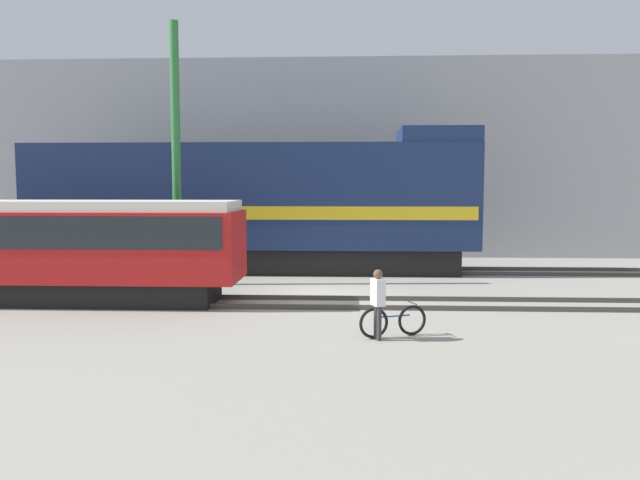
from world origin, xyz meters
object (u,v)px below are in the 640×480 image
Objects in this scene: freight_locomotive at (256,206)px; streetcar at (31,244)px; bicycle at (393,321)px; utility_pole_left at (176,155)px; person at (378,298)px.

streetcar is (-5.63, -6.89, -0.93)m from freight_locomotive.
utility_pole_left reaches higher than bicycle.
freight_locomotive reaches higher than person.
bicycle is (4.74, -10.65, -2.30)m from freight_locomotive.
freight_locomotive is 11.88m from bicycle.
freight_locomotive is at bearing 111.76° from person.
freight_locomotive is 11.14× the size of bicycle.
person is at bearing -68.24° from freight_locomotive.
streetcar is 11.12m from bicycle.
utility_pole_left reaches higher than person.
freight_locomotive is 1.42× the size of streetcar.
person is at bearing -141.42° from bicycle.
streetcar is 1.38× the size of utility_pole_left.
person is at bearing -48.75° from utility_pole_left.
streetcar reaches higher than person.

